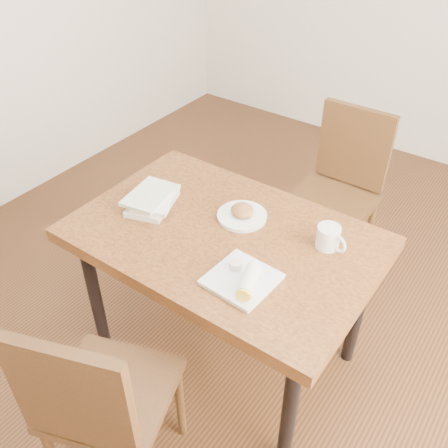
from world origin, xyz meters
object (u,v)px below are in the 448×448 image
Objects in this scene: chair_near at (98,401)px; plate_scone at (242,214)px; coffee_mug at (329,237)px; book_stack at (153,199)px; chair_far at (341,183)px; plate_burrito at (244,280)px; table at (224,248)px.

chair_near is 4.41× the size of plate_scone.
book_stack is (-0.76, -0.19, -0.02)m from coffee_mug.
plate_scone is at bearing 22.10° from book_stack.
plate_scone is at bearing 91.98° from chair_near.
chair_near is 3.27× the size of book_stack.
chair_far reaches higher than plate_burrito.
book_stack is (-0.38, -0.15, 0.01)m from plate_scone.
chair_far is at bearing 109.14° from coffee_mug.
table is 0.95m from chair_far.
chair_near is 1.72m from chair_far.
chair_near is 1.05m from coffee_mug.
chair_near is at bearing -110.47° from coffee_mug.
plate_scone is (-0.03, 0.91, 0.22)m from chair_near.
table is 9.09× the size of coffee_mug.
chair_near is at bearing -87.58° from table.
chair_near reaches higher than coffee_mug.
plate_scone is at bearing 89.42° from table.
plate_scone is (-0.12, -0.81, 0.22)m from chair_far.
coffee_mug is (0.39, 0.17, 0.13)m from table.
coffee_mug is at bearing 69.53° from chair_near.
plate_scone is 0.41m from book_stack.
chair_far is at bearing 95.48° from plate_burrito.
chair_near is 0.94m from plate_scone.
chair_near is (0.03, -0.78, -0.12)m from table.
coffee_mug is (0.27, -0.76, 0.25)m from chair_far.
plate_burrito is (-0.16, -0.37, -0.03)m from coffee_mug.
chair_far reaches higher than plate_scone.
chair_far is 1.11m from book_stack.
plate_scone is 0.39m from coffee_mug.
table is 5.81× the size of plate_scone.
plate_burrito is at bearing -16.52° from book_stack.
table is 0.45m from coffee_mug.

